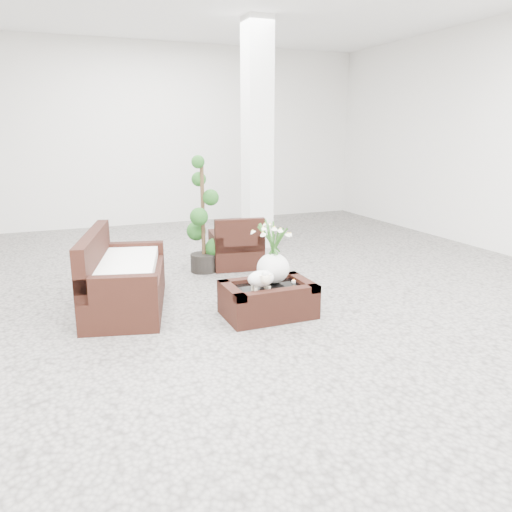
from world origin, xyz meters
name	(u,v)px	position (x,y,z in m)	size (l,w,h in m)	color
ground	(252,310)	(0.00, 0.00, 0.00)	(11.00, 11.00, 0.00)	gray
column	(257,137)	(1.20, 2.80, 1.75)	(0.40, 0.40, 3.50)	white
coffee_table	(268,301)	(0.09, -0.19, 0.16)	(0.90, 0.60, 0.31)	black
sheep_figurine	(261,281)	(-0.03, -0.29, 0.42)	(0.28, 0.23, 0.21)	white
planter_narcissus	(273,245)	(0.19, -0.09, 0.71)	(0.44, 0.44, 0.80)	white
tealight	(294,281)	(0.39, -0.17, 0.33)	(0.04, 0.04, 0.03)	white
armchair	(236,241)	(0.45, 1.74, 0.36)	(0.67, 0.65, 0.72)	black
loveseat	(125,270)	(-1.21, 0.59, 0.42)	(1.56, 0.75, 0.83)	black
topiary	(203,216)	(-0.04, 1.66, 0.76)	(0.40, 0.40, 1.51)	#1B4817
shopper	(256,187)	(1.60, 3.84, 0.84)	(0.61, 0.40, 1.67)	navy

